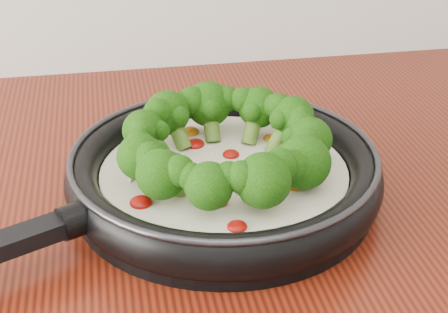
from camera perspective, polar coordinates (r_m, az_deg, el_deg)
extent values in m
cylinder|color=black|center=(0.73, 0.00, -3.02)|extent=(0.42, 0.42, 0.01)
torus|color=black|center=(0.72, 0.00, -1.34)|extent=(0.45, 0.45, 0.04)
torus|color=#2D2D33|center=(0.71, 0.00, 0.25)|extent=(0.43, 0.43, 0.01)
cylinder|color=black|center=(0.65, -12.43, -5.25)|extent=(0.04, 0.04, 0.03)
cylinder|color=#ECE6CC|center=(0.72, 0.00, -1.84)|extent=(0.35, 0.35, 0.02)
ellipsoid|color=#8F0B06|center=(0.71, -2.47, -1.39)|extent=(0.03, 0.03, 0.01)
ellipsoid|color=#8F0B06|center=(0.71, -1.30, -1.43)|extent=(0.02, 0.02, 0.01)
ellipsoid|color=#B25E0B|center=(0.70, -0.56, -1.75)|extent=(0.03, 0.03, 0.01)
ellipsoid|color=#8F0B06|center=(0.72, 5.46, -1.01)|extent=(0.03, 0.03, 0.01)
ellipsoid|color=#8F0B06|center=(0.66, -0.53, -3.86)|extent=(0.03, 0.03, 0.01)
ellipsoid|color=#B25E0B|center=(0.78, 3.92, 1.55)|extent=(0.02, 0.02, 0.01)
ellipsoid|color=#8F0B06|center=(0.66, -7.05, -3.90)|extent=(0.03, 0.03, 0.01)
ellipsoid|color=#8F0B06|center=(0.74, 0.59, 0.17)|extent=(0.03, 0.03, 0.01)
ellipsoid|color=#B25E0B|center=(0.74, -7.44, -0.31)|extent=(0.02, 0.02, 0.01)
ellipsoid|color=#8F0B06|center=(0.62, 1.12, -5.97)|extent=(0.02, 0.02, 0.01)
ellipsoid|color=#8F0B06|center=(0.74, 5.60, -0.25)|extent=(0.03, 0.03, 0.01)
ellipsoid|color=#B25E0B|center=(0.79, -2.89, 2.09)|extent=(0.03, 0.03, 0.01)
ellipsoid|color=#8F0B06|center=(0.70, -2.17, -1.51)|extent=(0.02, 0.02, 0.01)
ellipsoid|color=#8F0B06|center=(0.76, -6.80, 0.50)|extent=(0.02, 0.02, 0.01)
ellipsoid|color=#B25E0B|center=(0.72, 5.53, -0.99)|extent=(0.03, 0.03, 0.01)
ellipsoid|color=#8F0B06|center=(0.76, -2.46, 1.04)|extent=(0.03, 0.03, 0.01)
ellipsoid|color=#8F0B06|center=(0.72, 2.42, -0.83)|extent=(0.03, 0.03, 0.01)
ellipsoid|color=#B25E0B|center=(0.69, 5.94, -2.39)|extent=(0.03, 0.03, 0.01)
ellipsoid|color=#8F0B06|center=(0.70, 4.80, -2.02)|extent=(0.03, 0.03, 0.01)
ellipsoid|color=white|center=(0.71, -2.17, -1.27)|extent=(0.01, 0.01, 0.00)
ellipsoid|color=white|center=(0.81, 4.32, 2.56)|extent=(0.01, 0.01, 0.00)
ellipsoid|color=white|center=(0.73, -0.11, -0.60)|extent=(0.01, 0.01, 0.00)
ellipsoid|color=white|center=(0.65, 3.61, -4.36)|extent=(0.01, 0.01, 0.00)
ellipsoid|color=white|center=(0.81, 0.04, 2.71)|extent=(0.01, 0.01, 0.00)
ellipsoid|color=white|center=(0.67, 1.01, -2.93)|extent=(0.01, 0.01, 0.00)
ellipsoid|color=white|center=(0.72, 7.11, -1.10)|extent=(0.01, 0.01, 0.00)
ellipsoid|color=white|center=(0.67, 1.99, -3.41)|extent=(0.01, 0.01, 0.00)
ellipsoid|color=white|center=(0.72, 5.37, -1.07)|extent=(0.01, 0.01, 0.00)
ellipsoid|color=white|center=(0.78, -5.53, 1.51)|extent=(0.01, 0.01, 0.00)
ellipsoid|color=white|center=(0.77, -2.73, 1.35)|extent=(0.01, 0.01, 0.00)
ellipsoid|color=white|center=(0.75, -0.99, 0.25)|extent=(0.01, 0.01, 0.00)
ellipsoid|color=white|center=(0.67, 4.75, -3.09)|extent=(0.01, 0.01, 0.00)
ellipsoid|color=white|center=(0.70, 3.14, -1.73)|extent=(0.01, 0.01, 0.00)
ellipsoid|color=white|center=(0.70, -7.91, -1.95)|extent=(0.01, 0.01, 0.00)
ellipsoid|color=white|center=(0.74, 8.42, -0.37)|extent=(0.01, 0.01, 0.00)
ellipsoid|color=white|center=(0.73, 2.07, -0.20)|extent=(0.01, 0.01, 0.00)
ellipsoid|color=white|center=(0.76, -1.23, 0.78)|extent=(0.01, 0.01, 0.00)
ellipsoid|color=white|center=(0.69, -0.37, -2.18)|extent=(0.01, 0.01, 0.00)
cylinder|color=olive|center=(0.75, 4.70, 1.60)|extent=(0.04, 0.03, 0.04)
sphere|color=black|center=(0.75, 5.88, 3.34)|extent=(0.06, 0.06, 0.05)
sphere|color=black|center=(0.75, 4.69, 4.28)|extent=(0.04, 0.04, 0.03)
sphere|color=black|center=(0.73, 6.54, 3.21)|extent=(0.04, 0.04, 0.03)
sphere|color=black|center=(0.74, 4.77, 3.15)|extent=(0.03, 0.03, 0.02)
cylinder|color=olive|center=(0.77, 2.40, 2.38)|extent=(0.03, 0.04, 0.04)
sphere|color=black|center=(0.77, 2.97, 4.20)|extent=(0.06, 0.06, 0.05)
sphere|color=black|center=(0.77, 1.58, 4.83)|extent=(0.04, 0.04, 0.03)
sphere|color=black|center=(0.76, 4.10, 4.26)|extent=(0.04, 0.04, 0.03)
sphere|color=black|center=(0.76, 2.42, 3.83)|extent=(0.03, 0.03, 0.02)
cylinder|color=olive|center=(0.77, -1.06, 2.61)|extent=(0.02, 0.04, 0.04)
sphere|color=black|center=(0.78, -1.31, 4.50)|extent=(0.07, 0.07, 0.05)
sphere|color=black|center=(0.77, -2.71, 4.75)|extent=(0.04, 0.04, 0.03)
sphere|color=black|center=(0.78, 0.18, 4.91)|extent=(0.04, 0.04, 0.03)
sphere|color=black|center=(0.76, -1.07, 4.08)|extent=(0.04, 0.04, 0.03)
cylinder|color=olive|center=(0.76, -3.87, 1.96)|extent=(0.03, 0.04, 0.04)
sphere|color=black|center=(0.76, -4.81, 3.72)|extent=(0.07, 0.07, 0.05)
sphere|color=black|center=(0.74, -5.66, 3.72)|extent=(0.04, 0.04, 0.03)
sphere|color=black|center=(0.77, -3.53, 4.47)|extent=(0.04, 0.04, 0.03)
sphere|color=black|center=(0.75, -3.91, 3.44)|extent=(0.03, 0.03, 0.03)
cylinder|color=olive|center=(0.73, -5.51, 0.74)|extent=(0.04, 0.03, 0.04)
sphere|color=black|center=(0.73, -6.86, 2.21)|extent=(0.06, 0.06, 0.05)
sphere|color=black|center=(0.71, -6.96, 2.16)|extent=(0.04, 0.04, 0.03)
sphere|color=black|center=(0.74, -6.09, 3.16)|extent=(0.04, 0.04, 0.03)
sphere|color=black|center=(0.72, -5.51, 2.18)|extent=(0.03, 0.03, 0.02)
cylinder|color=olive|center=(0.69, -5.66, -1.10)|extent=(0.04, 0.02, 0.04)
sphere|color=black|center=(0.68, -7.13, -0.02)|extent=(0.06, 0.06, 0.05)
sphere|color=black|center=(0.66, -6.27, 0.01)|extent=(0.04, 0.04, 0.03)
sphere|color=black|center=(0.69, -7.20, 1.14)|extent=(0.04, 0.04, 0.03)
sphere|color=black|center=(0.68, -5.63, 0.40)|extent=(0.03, 0.03, 0.02)
cylinder|color=olive|center=(0.66, -4.20, -2.31)|extent=(0.04, 0.03, 0.04)
sphere|color=black|center=(0.64, -5.34, -1.52)|extent=(0.07, 0.07, 0.05)
sphere|color=black|center=(0.63, -3.81, -1.23)|extent=(0.04, 0.04, 0.03)
sphere|color=black|center=(0.66, -6.22, -0.37)|extent=(0.04, 0.04, 0.03)
sphere|color=black|center=(0.65, -4.17, -0.76)|extent=(0.03, 0.03, 0.02)
cylinder|color=olive|center=(0.65, -1.00, -3.12)|extent=(0.03, 0.04, 0.04)
sphere|color=black|center=(0.62, -1.29, -2.52)|extent=(0.06, 0.06, 0.05)
sphere|color=black|center=(0.62, 0.38, -1.70)|extent=(0.04, 0.04, 0.03)
sphere|color=black|center=(0.63, -2.79, -1.71)|extent=(0.04, 0.04, 0.03)
sphere|color=black|center=(0.64, -1.00, -1.51)|extent=(0.03, 0.03, 0.02)
cylinder|color=olive|center=(0.65, 2.58, -2.80)|extent=(0.02, 0.04, 0.04)
sphere|color=black|center=(0.63, 3.35, -2.04)|extent=(0.07, 0.07, 0.05)
sphere|color=black|center=(0.63, 4.74, -0.77)|extent=(0.04, 0.04, 0.03)
sphere|color=black|center=(0.62, 1.53, -1.74)|extent=(0.04, 0.04, 0.03)
sphere|color=black|center=(0.64, 2.62, -1.11)|extent=(0.04, 0.04, 0.03)
cylinder|color=olive|center=(0.68, 5.40, -1.45)|extent=(0.04, 0.03, 0.04)
sphere|color=black|center=(0.67, 6.78, -0.50)|extent=(0.07, 0.07, 0.05)
sphere|color=black|center=(0.69, 6.95, 0.96)|extent=(0.05, 0.05, 0.03)
sphere|color=black|center=(0.65, 5.82, -0.73)|extent=(0.04, 0.04, 0.03)
sphere|color=black|center=(0.68, 5.32, 0.00)|extent=(0.04, 0.04, 0.03)
cylinder|color=olive|center=(0.72, 5.83, 0.11)|extent=(0.03, 0.02, 0.04)
sphere|color=black|center=(0.71, 7.28, 1.45)|extent=(0.06, 0.06, 0.05)
sphere|color=black|center=(0.72, 6.60, 2.66)|extent=(0.04, 0.04, 0.03)
sphere|color=black|center=(0.69, 7.23, 1.22)|extent=(0.04, 0.04, 0.03)
sphere|color=black|center=(0.71, 5.82, 1.56)|extent=(0.03, 0.03, 0.02)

